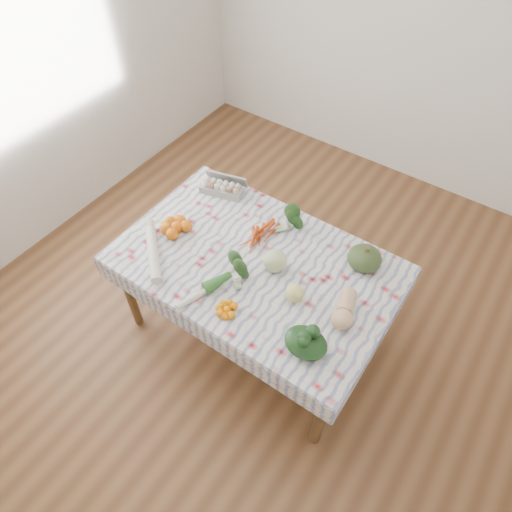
% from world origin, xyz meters
% --- Properties ---
extents(ground, '(4.50, 4.50, 0.00)m').
position_xyz_m(ground, '(0.00, 0.00, 0.00)').
color(ground, brown).
rests_on(ground, ground).
extents(wall_back, '(4.00, 0.04, 2.80)m').
position_xyz_m(wall_back, '(0.00, 2.25, 1.40)').
color(wall_back, white).
rests_on(wall_back, ground).
extents(dining_table, '(1.60, 1.00, 0.75)m').
position_xyz_m(dining_table, '(0.00, 0.00, 0.68)').
color(dining_table, brown).
rests_on(dining_table, ground).
extents(tablecloth, '(1.66, 1.06, 0.01)m').
position_xyz_m(tablecloth, '(0.00, 0.00, 0.76)').
color(tablecloth, white).
rests_on(tablecloth, dining_table).
extents(egg_carton, '(0.31, 0.19, 0.08)m').
position_xyz_m(egg_carton, '(-0.54, 0.37, 0.80)').
color(egg_carton, '#A2A29D').
rests_on(egg_carton, tablecloth).
extents(carrot_bunch, '(0.24, 0.22, 0.04)m').
position_xyz_m(carrot_bunch, '(-0.10, 0.18, 0.78)').
color(carrot_bunch, '#C5420F').
rests_on(carrot_bunch, tablecloth).
extents(kale_bunch, '(0.19, 0.18, 0.13)m').
position_xyz_m(kale_bunch, '(0.01, 0.37, 0.83)').
color(kale_bunch, '#1A3C14').
rests_on(kale_bunch, tablecloth).
extents(kabocha_squash, '(0.20, 0.20, 0.13)m').
position_xyz_m(kabocha_squash, '(0.54, 0.34, 0.83)').
color(kabocha_squash, '#374D24').
rests_on(kabocha_squash, tablecloth).
extents(cabbage, '(0.15, 0.15, 0.14)m').
position_xyz_m(cabbage, '(0.12, 0.03, 0.83)').
color(cabbage, '#B8CE8D').
rests_on(cabbage, tablecloth).
extents(butternut_squash, '(0.18, 0.27, 0.11)m').
position_xyz_m(butternut_squash, '(0.60, -0.03, 0.82)').
color(butternut_squash, '#DEAC7E').
rests_on(butternut_squash, tablecloth).
extents(orange_cluster, '(0.29, 0.29, 0.08)m').
position_xyz_m(orange_cluster, '(-0.55, -0.08, 0.80)').
color(orange_cluster, orange).
rests_on(orange_cluster, tablecloth).
extents(broccoli, '(0.18, 0.18, 0.09)m').
position_xyz_m(broccoli, '(-0.03, -0.16, 0.81)').
color(broccoli, '#254B1E').
rests_on(broccoli, tablecloth).
extents(mandarin_cluster, '(0.19, 0.19, 0.04)m').
position_xyz_m(mandarin_cluster, '(0.07, -0.38, 0.78)').
color(mandarin_cluster, orange).
rests_on(mandarin_cluster, tablecloth).
extents(grapefruit, '(0.13, 0.13, 0.10)m').
position_xyz_m(grapefruit, '(0.33, -0.09, 0.81)').
color(grapefruit, '#E3E47B').
rests_on(grapefruit, tablecloth).
extents(spinach_bag, '(0.29, 0.27, 0.10)m').
position_xyz_m(spinach_bag, '(0.53, -0.32, 0.81)').
color(spinach_bag, black).
rests_on(spinach_bag, tablecloth).
extents(daikon, '(0.36, 0.34, 0.06)m').
position_xyz_m(daikon, '(-0.53, -0.32, 0.79)').
color(daikon, white).
rests_on(daikon, tablecloth).
extents(leek, '(0.15, 0.34, 0.04)m').
position_xyz_m(leek, '(-0.11, -0.36, 0.78)').
color(leek, silver).
rests_on(leek, tablecloth).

